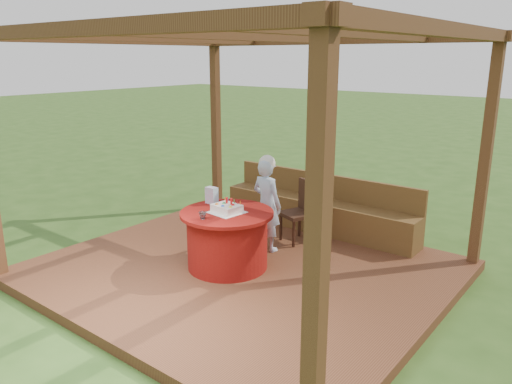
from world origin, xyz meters
TOP-DOWN VIEW (x-y plane):
  - ground at (0.00, 0.00)m, footprint 60.00×60.00m
  - deck at (0.00, 0.00)m, footprint 4.50×4.00m
  - pergola at (0.00, 0.00)m, footprint 4.50×4.00m
  - bench at (0.00, 1.72)m, footprint 3.00×0.42m
  - table at (-0.15, -0.11)m, footprint 1.10×1.10m
  - chair at (0.05, 1.18)m, footprint 0.50×0.50m
  - elderly_woman at (-0.13, 0.64)m, footprint 0.46×0.32m
  - birthday_cake at (-0.13, -0.13)m, footprint 0.39×0.39m
  - gift_bag at (-0.52, 0.04)m, footprint 0.14×0.09m
  - drinking_glass at (-0.19, -0.48)m, footprint 0.11×0.11m

SIDE VIEW (x-z plane):
  - ground at x=0.00m, z-range 0.00..0.00m
  - deck at x=0.00m, z-range 0.00..0.12m
  - bench at x=0.00m, z-range -0.02..0.79m
  - table at x=-0.15m, z-range 0.13..0.82m
  - chair at x=0.05m, z-range 0.15..0.99m
  - elderly_woman at x=-0.13m, z-range 0.13..1.38m
  - drinking_glass at x=-0.19m, z-range 0.81..0.89m
  - birthday_cake at x=-0.13m, z-range 0.78..0.95m
  - gift_bag at x=-0.52m, z-range 0.81..1.02m
  - pergola at x=0.00m, z-range 1.05..3.77m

